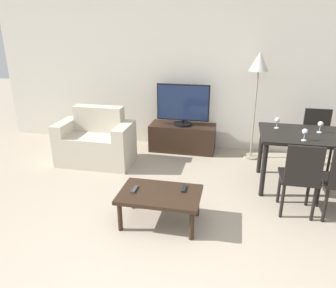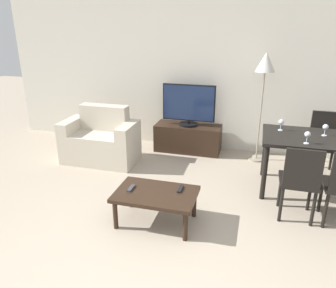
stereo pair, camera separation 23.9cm
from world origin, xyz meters
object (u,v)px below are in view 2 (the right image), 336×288
tv_stand (188,138)px  wine_glass_right (307,135)px  armchair (101,141)px  tv (189,105)px  dining_chair_far (324,139)px  wine_glass_center (325,128)px  floor_lamp (265,70)px  remote_secondary (131,188)px  dining_table (316,145)px  dining_chair_near (300,179)px  coffee_table (156,196)px  remote_primary (180,189)px  wine_glass_left (281,123)px

tv_stand → wine_glass_right: (1.65, -1.24, 0.62)m
armchair → tv: tv is taller
dining_chair_far → wine_glass_center: (-0.13, -0.62, 0.35)m
floor_lamp → remote_secondary: bearing=-121.8°
floor_lamp → wine_glass_right: size_ratio=11.27×
dining_table → dining_chair_far: (0.22, 0.71, -0.16)m
tv → dining_chair_far: (2.02, -0.26, -0.30)m
dining_chair_near → floor_lamp: (-0.45, 1.60, 0.91)m
coffee_table → wine_glass_right: (1.53, 0.91, 0.53)m
coffee_table → remote_secondary: remote_secondary is taller
coffee_table → wine_glass_right: 1.85m
dining_chair_near → wine_glass_right: bearing=80.8°
remote_primary → dining_table: bearing=36.1°
wine_glass_left → wine_glass_center: (0.51, -0.07, 0.00)m
tv → dining_chair_near: bearing=-46.8°
floor_lamp → remote_secondary: size_ratio=10.97×
tv_stand → coffee_table: tv_stand is taller
armchair → remote_secondary: (1.04, -1.37, 0.05)m
coffee_table → dining_table: dining_table is taller
dining_chair_far → wine_glass_left: 0.91m
floor_lamp → remote_primary: (-0.77, -1.94, -1.02)m
coffee_table → remote_primary: remote_primary is taller
armchair → tv: size_ratio=1.31×
dining_table → remote_secondary: size_ratio=8.40×
wine_glass_center → floor_lamp: bearing=133.7°
tv_stand → remote_secondary: size_ratio=7.17×
coffee_table → dining_chair_far: 2.68m
armchair → wine_glass_left: wine_glass_left is taller
coffee_table → dining_table: bearing=35.1°
dining_chair_near → floor_lamp: 1.89m
dining_chair_near → wine_glass_left: wine_glass_left is taller
wine_glass_right → armchair: bearing=170.7°
armchair → wine_glass_left: size_ratio=7.65×
dining_chair_near → floor_lamp: floor_lamp is taller
coffee_table → dining_table: (1.67, 1.17, 0.33)m
dining_chair_near → tv_stand: bearing=133.1°
coffee_table → wine_glass_left: (1.26, 1.33, 0.53)m
dining_table → dining_chair_near: (-0.22, -0.71, -0.16)m
tv → tv_stand: bearing=90.0°
floor_lamp → remote_primary: 2.32m
remote_primary → remote_secondary: same height
dining_table → wine_glass_left: 0.49m
tv_stand → wine_glass_left: 1.72m
tv_stand → dining_chair_far: size_ratio=1.24×
armchair → floor_lamp: (2.32, 0.69, 1.08)m
dining_table → remote_secondary: bearing=-149.0°
coffee_table → dining_chair_far: size_ratio=0.99×
tv → wine_glass_right: bearing=-36.9°
dining_chair_near → remote_secondary: bearing=-165.0°
armchair → dining_chair_near: dining_chair_near is taller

